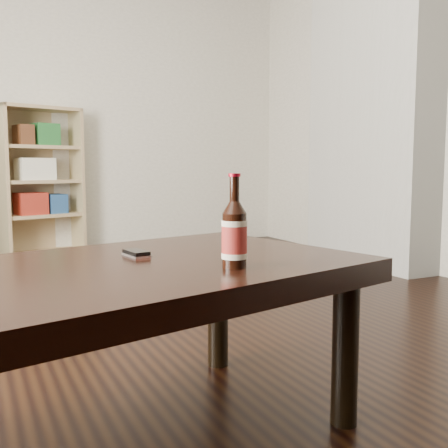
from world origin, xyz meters
name	(u,v)px	position (x,y,z in m)	size (l,w,h in m)	color
floor	(114,360)	(0.00, 0.00, -0.01)	(5.00, 6.00, 0.01)	black
wall_back	(27,102)	(0.00, 3.01, 1.35)	(5.00, 0.02, 2.70)	#B6AF9F
chimney_breast	(371,93)	(2.35, 1.20, 1.35)	(0.30, 1.20, 2.70)	white
bookshelf	(38,178)	(0.05, 2.85, 0.67)	(0.76, 0.50, 1.29)	#A87E5E
coffee_table	(117,290)	(-0.15, -0.67, 0.44)	(1.50, 1.08, 0.51)	black
beer_bottle	(234,235)	(0.12, -0.83, 0.59)	(0.09, 0.09, 0.25)	black
phone	(136,253)	(-0.06, -0.55, 0.52)	(0.07, 0.10, 0.02)	#B3B3B5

